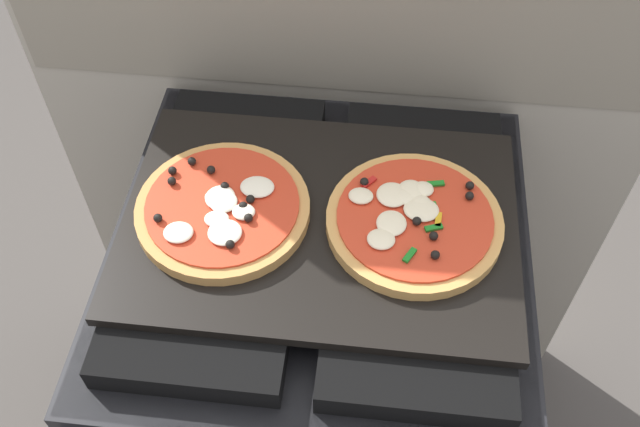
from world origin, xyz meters
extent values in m
cube|color=#B2A893|center=(0.00, 0.34, 0.78)|extent=(1.10, 0.03, 1.55)
cube|color=black|center=(0.00, 0.00, 0.43)|extent=(0.60, 0.60, 0.86)
cube|color=black|center=(0.00, 0.00, 0.85)|extent=(0.59, 0.59, 0.01)
cube|color=black|center=(-0.14, 0.00, 0.88)|extent=(0.24, 0.51, 0.04)
cube|color=black|center=(0.14, 0.00, 0.88)|extent=(0.24, 0.51, 0.04)
cube|color=black|center=(0.00, 0.00, 0.91)|extent=(0.54, 0.38, 0.02)
cylinder|color=#C18947|center=(-0.13, -0.01, 0.93)|extent=(0.24, 0.24, 0.02)
cylinder|color=red|center=(-0.13, -0.01, 0.94)|extent=(0.21, 0.21, 0.00)
ellipsoid|color=#F4EACC|center=(-0.14, 0.00, 0.94)|extent=(0.03, 0.03, 0.01)
ellipsoid|color=#F4EACC|center=(-0.13, -0.01, 0.94)|extent=(0.04, 0.04, 0.01)
ellipsoid|color=#F4EACC|center=(-0.09, 0.02, 0.94)|extent=(0.05, 0.04, 0.01)
ellipsoid|color=#F4EACC|center=(-0.13, -0.04, 0.94)|extent=(0.03, 0.03, 0.01)
ellipsoid|color=#F4EACC|center=(-0.18, -0.06, 0.94)|extent=(0.04, 0.04, 0.01)
ellipsoid|color=#F4EACC|center=(-0.10, -0.02, 0.94)|extent=(0.03, 0.03, 0.01)
ellipsoid|color=#F4EACC|center=(-0.14, 0.00, 0.94)|extent=(0.04, 0.04, 0.01)
ellipsoid|color=#F4EACC|center=(-0.12, -0.06, 0.94)|extent=(0.05, 0.04, 0.01)
sphere|color=black|center=(-0.21, 0.04, 0.94)|extent=(0.01, 0.01, 0.01)
sphere|color=black|center=(-0.09, 0.00, 0.94)|extent=(0.01, 0.01, 0.01)
sphere|color=black|center=(-0.13, 0.02, 0.94)|extent=(0.01, 0.01, 0.01)
sphere|color=black|center=(-0.19, 0.06, 0.94)|extent=(0.01, 0.01, 0.01)
sphere|color=black|center=(-0.10, -0.01, 0.94)|extent=(0.01, 0.01, 0.01)
sphere|color=black|center=(-0.21, 0.02, 0.94)|extent=(0.01, 0.01, 0.01)
sphere|color=black|center=(-0.11, -0.08, 0.94)|extent=(0.01, 0.01, 0.01)
sphere|color=black|center=(-0.16, 0.05, 0.94)|extent=(0.01, 0.01, 0.01)
sphere|color=black|center=(-0.09, -0.03, 0.94)|extent=(0.01, 0.01, 0.01)
sphere|color=black|center=(-0.21, -0.05, 0.94)|extent=(0.01, 0.01, 0.01)
cylinder|color=tan|center=(0.13, 0.00, 0.93)|extent=(0.24, 0.24, 0.02)
cylinder|color=red|center=(0.13, 0.00, 0.94)|extent=(0.21, 0.21, 0.00)
ellipsoid|color=beige|center=(0.14, 0.05, 0.94)|extent=(0.03, 0.03, 0.01)
ellipsoid|color=beige|center=(0.05, 0.02, 0.94)|extent=(0.03, 0.03, 0.01)
ellipsoid|color=beige|center=(0.10, -0.02, 0.94)|extent=(0.04, 0.04, 0.01)
ellipsoid|color=beige|center=(0.08, -0.05, 0.94)|extent=(0.04, 0.03, 0.01)
ellipsoid|color=beige|center=(0.11, 0.03, 0.94)|extent=(0.04, 0.03, 0.01)
ellipsoid|color=beige|center=(0.14, 0.01, 0.94)|extent=(0.05, 0.04, 0.01)
ellipsoid|color=beige|center=(0.13, 0.02, 0.94)|extent=(0.03, 0.03, 0.01)
ellipsoid|color=beige|center=(0.12, 0.04, 0.94)|extent=(0.04, 0.04, 0.01)
ellipsoid|color=beige|center=(0.10, 0.03, 0.94)|extent=(0.04, 0.04, 0.01)
sphere|color=black|center=(0.13, -0.01, 0.94)|extent=(0.01, 0.01, 0.01)
cube|color=#19721E|center=(0.14, 0.02, 0.94)|extent=(0.03, 0.01, 0.00)
cube|color=#19721E|center=(0.15, 0.06, 0.94)|extent=(0.03, 0.01, 0.00)
sphere|color=black|center=(0.15, -0.06, 0.94)|extent=(0.01, 0.01, 0.01)
cube|color=#19721E|center=(0.12, -0.07, 0.94)|extent=(0.02, 0.02, 0.00)
cube|color=gold|center=(0.16, -0.01, 0.94)|extent=(0.01, 0.02, 0.00)
cube|color=#19721E|center=(0.15, -0.02, 0.94)|extent=(0.03, 0.02, 0.00)
sphere|color=black|center=(0.20, 0.04, 0.94)|extent=(0.01, 0.01, 0.01)
sphere|color=black|center=(0.06, 0.05, 0.94)|extent=(0.01, 0.01, 0.01)
cube|color=red|center=(0.06, 0.05, 0.94)|extent=(0.02, 0.02, 0.00)
sphere|color=black|center=(0.15, -0.03, 0.94)|extent=(0.01, 0.01, 0.01)
sphere|color=black|center=(0.20, 0.06, 0.94)|extent=(0.01, 0.01, 0.01)
camera|label=1|loc=(0.07, -0.59, 1.67)|focal=39.37mm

